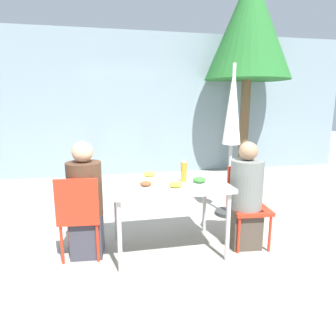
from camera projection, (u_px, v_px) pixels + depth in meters
The scene contains 16 objects.
ground_plane at pixel (168, 249), 3.24m from camera, with size 24.00×24.00×0.00m, color gray.
building_facade at pixel (132, 105), 6.47m from camera, with size 10.00×0.20×3.00m.
dining_table at pixel (168, 188), 3.09m from camera, with size 1.17×0.82×0.75m.
chair_left at pixel (79, 212), 2.95m from camera, with size 0.43×0.43×0.86m.
person_left at pixel (86, 203), 3.02m from camera, with size 0.34×0.34×1.18m.
chair_right at pixel (247, 200), 3.31m from camera, with size 0.44×0.44×0.86m.
person_right at pixel (246, 198), 3.21m from camera, with size 0.34×0.34×1.16m.
closed_umbrella at pixel (232, 117), 3.96m from camera, with size 0.36×0.36×2.05m.
plate_0 at pixel (176, 186), 2.85m from camera, with size 0.24×0.24×0.07m.
plate_1 at pixel (146, 185), 2.89m from camera, with size 0.21×0.21×0.06m.
plate_2 at pixel (199, 181), 3.02m from camera, with size 0.25×0.25×0.07m.
plate_3 at pixel (149, 175), 3.27m from camera, with size 0.24×0.24×0.07m.
bottle at pixel (184, 172), 3.07m from camera, with size 0.06×0.06×0.22m.
drinking_cup at pixel (122, 189), 2.71m from camera, with size 0.07×0.07×0.08m.
salad_bowl at pixel (170, 177), 3.16m from camera, with size 0.17×0.17×0.06m.
tree_behind_left at pixel (250, 27), 6.03m from camera, with size 1.77×1.77×4.12m.
Camera 1 is at (-0.62, -2.91, 1.55)m, focal length 32.00 mm.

